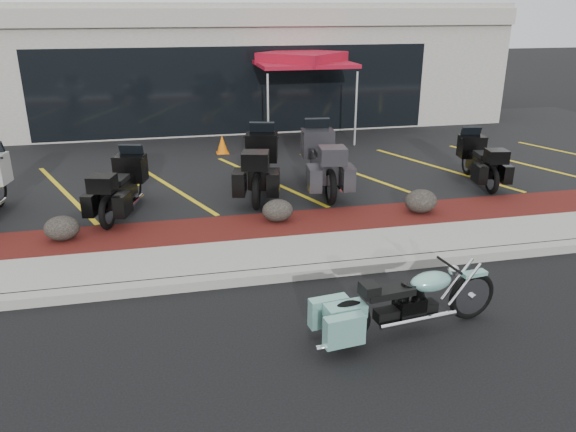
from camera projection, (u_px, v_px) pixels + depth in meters
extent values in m
plane|color=black|center=(339.00, 303.00, 7.86)|extent=(90.00, 90.00, 0.00)
cube|color=gray|center=(321.00, 271.00, 8.65)|extent=(24.00, 0.25, 0.15)
cube|color=gray|center=(310.00, 252.00, 9.29)|extent=(24.00, 1.20, 0.15)
cube|color=#3A0D0D|center=(294.00, 226.00, 10.39)|extent=(24.00, 1.20, 0.16)
cube|color=black|center=(249.00, 155.00, 15.33)|extent=(26.00, 9.60, 0.15)
cube|color=gray|center=(222.00, 62.00, 20.42)|extent=(18.00, 8.00, 4.00)
cube|color=black|center=(237.00, 91.00, 16.95)|extent=(12.00, 0.06, 2.60)
cube|color=gray|center=(234.00, 17.00, 16.19)|extent=(18.00, 0.30, 0.50)
ellipsoid|color=black|center=(62.00, 228.00, 9.52)|extent=(0.59, 0.49, 0.42)
ellipsoid|color=black|center=(278.00, 210.00, 10.36)|extent=(0.58, 0.48, 0.41)
ellipsoid|color=black|center=(421.00, 201.00, 10.79)|extent=(0.63, 0.53, 0.45)
cone|color=orange|center=(222.00, 144.00, 15.18)|extent=(0.41, 0.41, 0.50)
cylinder|color=silver|center=(276.00, 113.00, 15.18)|extent=(0.06, 0.06, 2.07)
cylinder|color=silver|center=(359.00, 108.00, 15.99)|extent=(0.06, 0.06, 2.07)
cylinder|color=silver|center=(249.00, 100.00, 17.39)|extent=(0.06, 0.06, 2.07)
cylinder|color=silver|center=(324.00, 95.00, 18.21)|extent=(0.06, 0.06, 2.07)
cube|color=maroon|center=(302.00, 63.00, 16.28)|extent=(3.04, 3.04, 0.11)
cube|color=maroon|center=(302.00, 58.00, 16.23)|extent=(2.77, 2.77, 0.31)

